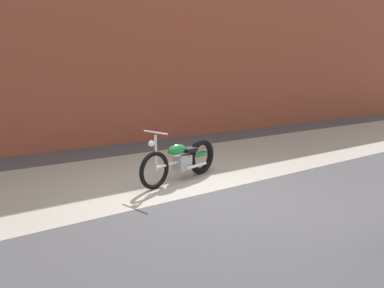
% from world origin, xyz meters
% --- Properties ---
extents(ground_plane, '(80.00, 80.00, 0.00)m').
position_xyz_m(ground_plane, '(0.00, 0.00, 0.00)').
color(ground_plane, '#47474C').
extents(sidewalk_slab, '(36.00, 3.50, 0.01)m').
position_xyz_m(sidewalk_slab, '(0.00, 1.75, 0.00)').
color(sidewalk_slab, '#9E998E').
rests_on(sidewalk_slab, ground).
extents(brick_building_wall, '(36.00, 0.50, 6.10)m').
position_xyz_m(brick_building_wall, '(0.00, 5.20, 3.05)').
color(brick_building_wall, brown).
rests_on(brick_building_wall, ground).
extents(motorcycle_green, '(1.96, 0.76, 1.03)m').
position_xyz_m(motorcycle_green, '(0.30, 0.91, 0.40)').
color(motorcycle_green, black).
rests_on(motorcycle_green, ground).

